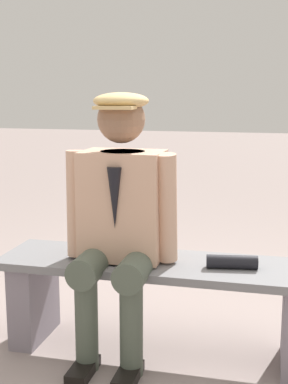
% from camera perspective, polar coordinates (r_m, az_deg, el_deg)
% --- Properties ---
extents(ground_plane, '(30.00, 30.00, 0.00)m').
position_cam_1_polar(ground_plane, '(2.92, 1.44, -16.39)').
color(ground_plane, gray).
extents(bench, '(1.62, 0.45, 0.48)m').
position_cam_1_polar(bench, '(2.79, 1.47, -10.56)').
color(bench, slate).
rests_on(bench, ground).
extents(seated_man, '(0.57, 0.58, 1.32)m').
position_cam_1_polar(seated_man, '(2.65, -2.57, -2.21)').
color(seated_man, tan).
rests_on(seated_man, ground).
extents(rolled_magazine, '(0.25, 0.10, 0.07)m').
position_cam_1_polar(rolled_magazine, '(2.65, 9.27, -7.29)').
color(rolled_magazine, black).
rests_on(rolled_magazine, bench).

